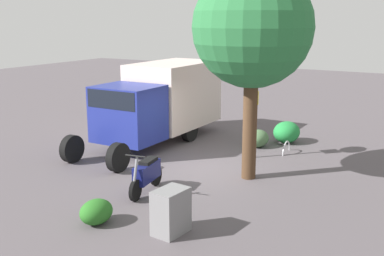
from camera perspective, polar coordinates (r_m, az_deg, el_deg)
The scene contains 10 objects.
ground_plane at distance 14.80m, azimuth 0.92°, elevation -4.87°, with size 60.00×60.00×0.00m, color #524B4F.
box_truck_near at distance 17.73m, azimuth -3.84°, elevation 3.45°, with size 6.98×2.20×2.90m.
motorcycle at distance 12.74m, azimuth -5.49°, elevation -5.49°, with size 1.80×0.63×1.20m.
stop_sign at distance 15.58m, azimuth 7.63°, elevation 3.70°, with size 0.71×0.33×3.08m.
street_tree at distance 13.29m, azimuth 7.31°, elevation 11.78°, with size 3.33×3.33×5.99m.
utility_cabinet at distance 10.38m, azimuth -2.56°, elevation -10.01°, with size 0.79×0.54×1.00m, color slate.
bike_rack_hoop at distance 16.78m, azimuth 11.28°, elevation -2.95°, with size 0.85×0.85×0.05m, color #B7B7BC.
shrub_near_sign at distance 18.06m, azimuth 11.33°, elevation -0.49°, with size 1.17×0.96×0.80m, color #22833B.
shrub_mid_verge at distance 11.12m, azimuth -11.46°, elevation -9.86°, with size 0.83×0.68×0.57m, color #266420.
shrub_by_tree at distance 17.30m, azimuth 7.92°, elevation -1.24°, with size 0.93×0.76×0.63m, color #466841.
Camera 1 is at (12.25, 6.92, 4.59)m, focal length 44.28 mm.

